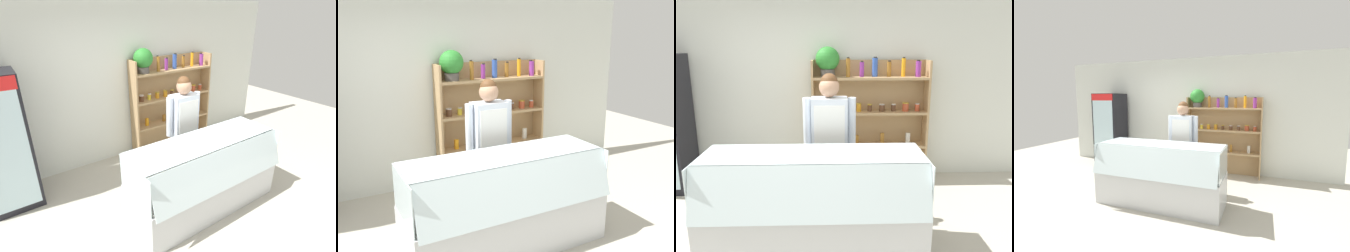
% 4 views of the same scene
% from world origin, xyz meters
% --- Properties ---
extents(back_wall, '(6.80, 0.10, 2.70)m').
position_xyz_m(back_wall, '(0.00, 2.13, 1.35)').
color(back_wall, silver).
rests_on(back_wall, ground).
extents(shelving_unit, '(1.66, 0.33, 1.96)m').
position_xyz_m(shelving_unit, '(0.83, 1.94, 1.14)').
color(shelving_unit, tan).
rests_on(shelving_unit, ground).
extents(deli_display_case, '(2.08, 0.80, 1.01)m').
position_xyz_m(deli_display_case, '(0.23, 0.13, 0.31)').
color(deli_display_case, silver).
rests_on(deli_display_case, ground).
extents(shop_clerk, '(0.58, 0.25, 1.69)m').
position_xyz_m(shop_clerk, '(0.38, 0.80, 1.00)').
color(shop_clerk, '#4C4233').
rests_on(shop_clerk, ground).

